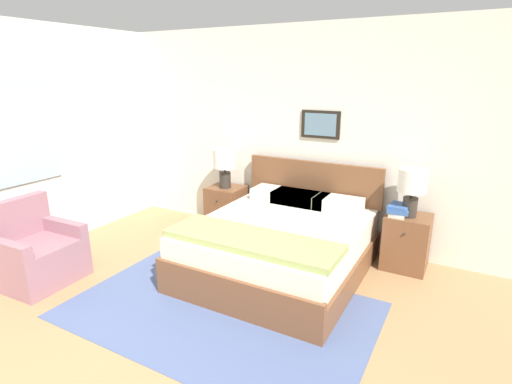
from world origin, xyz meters
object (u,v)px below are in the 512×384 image
(table_lamp_near_window, at_px, (225,162))
(bed, at_px, (281,244))
(nightstand_by_door, at_px, (406,242))
(table_lamp_by_door, at_px, (412,185))
(armchair, at_px, (35,254))
(nightstand_near_window, at_px, (226,208))

(table_lamp_near_window, bearing_deg, bed, -31.32)
(nightstand_by_door, bearing_deg, table_lamp_by_door, -93.38)
(bed, relative_size, armchair, 2.30)
(bed, distance_m, nightstand_near_window, 1.36)
(armchair, bearing_deg, table_lamp_by_door, 120.12)
(bed, xyz_separation_m, table_lamp_near_window, (-1.14, 0.70, 0.62))
(nightstand_by_door, xyz_separation_m, table_lamp_by_door, (-0.00, -0.03, 0.64))
(armchair, relative_size, table_lamp_near_window, 1.63)
(armchair, distance_m, nightstand_near_window, 2.30)
(bed, distance_m, table_lamp_by_door, 1.48)
(nightstand_near_window, xyz_separation_m, nightstand_by_door, (2.30, 0.00, 0.00))
(table_lamp_by_door, bearing_deg, table_lamp_near_window, 180.00)
(nightstand_by_door, relative_size, table_lamp_near_window, 1.18)
(nightstand_near_window, relative_size, nightstand_by_door, 1.00)
(bed, distance_m, nightstand_by_door, 1.36)
(armchair, distance_m, table_lamp_by_door, 3.90)
(armchair, height_order, table_lamp_by_door, table_lamp_by_door)
(bed, bearing_deg, nightstand_near_window, 147.90)
(armchair, bearing_deg, nightstand_near_window, 153.43)
(table_lamp_by_door, bearing_deg, bed, -148.84)
(nightstand_by_door, relative_size, table_lamp_by_door, 1.18)
(table_lamp_near_window, relative_size, table_lamp_by_door, 1.00)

